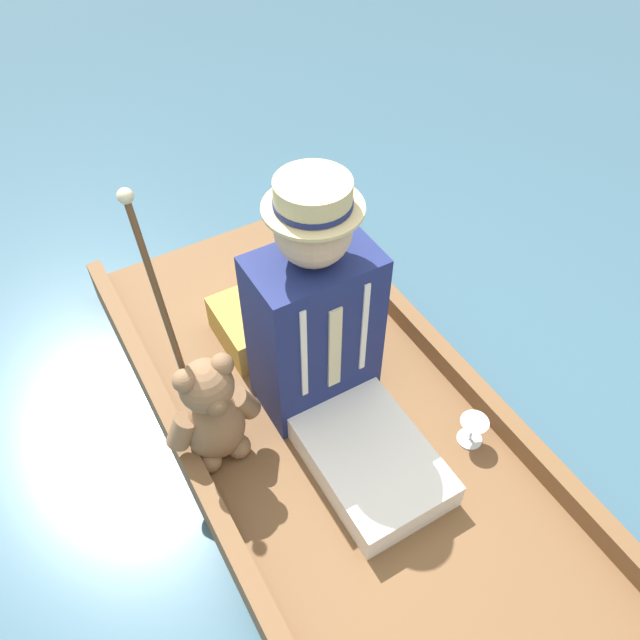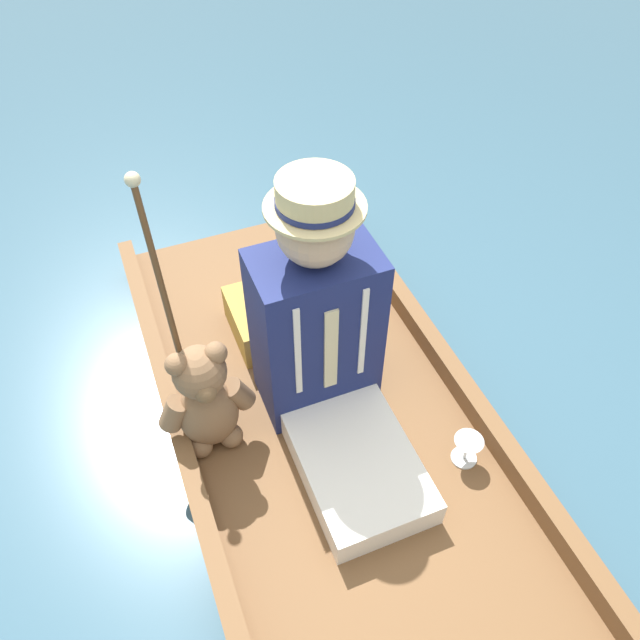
% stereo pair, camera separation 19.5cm
% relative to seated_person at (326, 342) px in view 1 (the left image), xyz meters
% --- Properties ---
extents(ground_plane, '(16.00, 16.00, 0.00)m').
position_rel_seated_person_xyz_m(ground_plane, '(0.01, 0.14, -0.45)').
color(ground_plane, '#385B70').
extents(punt_boat, '(1.05, 2.42, 0.19)m').
position_rel_seated_person_xyz_m(punt_boat, '(0.01, 0.14, -0.39)').
color(punt_boat, brown).
rests_on(punt_boat, ground_plane).
extents(seat_cushion, '(0.44, 0.31, 0.16)m').
position_rel_seated_person_xyz_m(seat_cushion, '(-0.02, -0.41, -0.27)').
color(seat_cushion, '#B7933D').
rests_on(seat_cushion, punt_boat).
extents(seated_person, '(0.39, 0.76, 0.91)m').
position_rel_seated_person_xyz_m(seated_person, '(0.00, 0.00, 0.00)').
color(seated_person, white).
rests_on(seated_person, punt_boat).
extents(teddy_bear, '(0.32, 0.19, 0.46)m').
position_rel_seated_person_xyz_m(teddy_bear, '(0.40, -0.02, -0.13)').
color(teddy_bear, '#846042').
rests_on(teddy_bear, punt_boat).
extents(wine_glass, '(0.10, 0.10, 0.11)m').
position_rel_seated_person_xyz_m(wine_glass, '(-0.36, 0.37, -0.27)').
color(wine_glass, silver).
rests_on(wine_glass, punt_boat).
extents(walking_cane, '(0.04, 0.31, 0.92)m').
position_rel_seated_person_xyz_m(walking_cane, '(0.44, -0.16, 0.18)').
color(walking_cane, brown).
rests_on(walking_cane, punt_boat).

